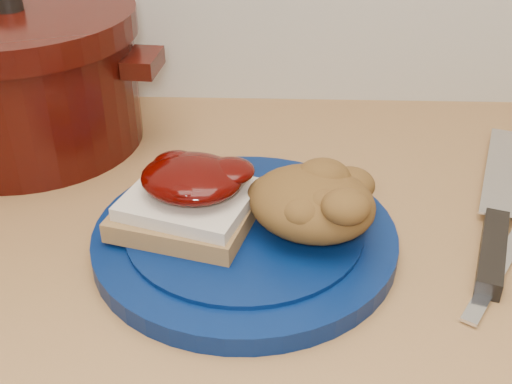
{
  "coord_description": "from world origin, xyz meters",
  "views": [
    {
      "loc": [
        0.05,
        0.94,
        1.28
      ],
      "look_at": [
        0.03,
        1.46,
        0.95
      ],
      "focal_mm": 45.0,
      "sensor_mm": 36.0,
      "label": 1
    }
  ],
  "objects_px": {
    "chef_knife": "(496,226)",
    "dutch_oven": "(23,77)",
    "plate": "(245,238)",
    "butter_knife": "(502,264)"
  },
  "relations": [
    {
      "from": "dutch_oven",
      "to": "butter_knife",
      "type": "bearing_deg",
      "value": -24.85
    },
    {
      "from": "butter_knife",
      "to": "dutch_oven",
      "type": "bearing_deg",
      "value": 97.29
    },
    {
      "from": "butter_knife",
      "to": "dutch_oven",
      "type": "distance_m",
      "value": 0.58
    },
    {
      "from": "butter_knife",
      "to": "dutch_oven",
      "type": "height_order",
      "value": "dutch_oven"
    },
    {
      "from": "plate",
      "to": "chef_knife",
      "type": "bearing_deg",
      "value": 6.6
    },
    {
      "from": "plate",
      "to": "chef_knife",
      "type": "relative_size",
      "value": 0.91
    },
    {
      "from": "plate",
      "to": "butter_knife",
      "type": "bearing_deg",
      "value": -5.72
    },
    {
      "from": "plate",
      "to": "dutch_oven",
      "type": "bearing_deg",
      "value": 142.19
    },
    {
      "from": "butter_knife",
      "to": "chef_knife",
      "type": "bearing_deg",
      "value": 23.76
    },
    {
      "from": "chef_knife",
      "to": "dutch_oven",
      "type": "bearing_deg",
      "value": 89.39
    }
  ]
}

